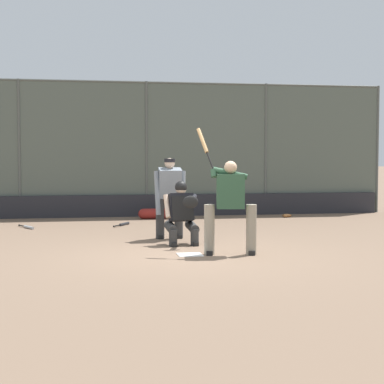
# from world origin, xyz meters

# --- Properties ---
(ground_plane) EXTENTS (160.00, 160.00, 0.00)m
(ground_plane) POSITION_xyz_m (0.00, 0.00, 0.00)
(ground_plane) COLOR #7A604C
(home_plate_marker) EXTENTS (0.43, 0.43, 0.01)m
(home_plate_marker) POSITION_xyz_m (0.00, 0.00, 0.01)
(home_plate_marker) COLOR white
(home_plate_marker) RESTS_ON ground_plane
(backstop_fence) EXTENTS (14.22, 0.08, 3.85)m
(backstop_fence) POSITION_xyz_m (0.00, -7.32, 2.02)
(backstop_fence) COLOR #515651
(backstop_fence) RESTS_ON ground_plane
(padding_wall) EXTENTS (13.86, 0.18, 0.62)m
(padding_wall) POSITION_xyz_m (0.00, -7.22, 0.31)
(padding_wall) COLOR #28282D
(padding_wall) RESTS_ON ground_plane
(bleachers_beyond) EXTENTS (9.90, 2.50, 1.48)m
(bleachers_beyond) POSITION_xyz_m (-0.30, -9.83, 0.48)
(bleachers_beyond) COLOR slate
(bleachers_beyond) RESTS_ON ground_plane
(batter_at_plate) EXTENTS (0.98, 0.76, 2.24)m
(batter_at_plate) POSITION_xyz_m (-0.70, 0.07, 0.90)
(batter_at_plate) COLOR gray
(batter_at_plate) RESTS_ON ground_plane
(catcher_behind_plate) EXTENTS (0.66, 0.78, 1.25)m
(catcher_behind_plate) POSITION_xyz_m (-0.06, -1.30, 0.65)
(catcher_behind_plate) COLOR #333333
(catcher_behind_plate) RESTS_ON ground_plane
(umpire_home) EXTENTS (0.69, 0.41, 1.69)m
(umpire_home) POSITION_xyz_m (0.04, -2.25, 0.91)
(umpire_home) COLOR #333333
(umpire_home) RESTS_ON ground_plane
(spare_bat_near_backstop) EXTENTS (0.45, 0.72, 0.07)m
(spare_bat_near_backstop) POSITION_xyz_m (0.84, -4.91, 0.03)
(spare_bat_near_backstop) COLOR black
(spare_bat_near_backstop) RESTS_ON ground_plane
(spare_bat_by_padding) EXTENTS (0.43, 0.76, 0.07)m
(spare_bat_by_padding) POSITION_xyz_m (3.13, -4.68, 0.03)
(spare_bat_by_padding) COLOR black
(spare_bat_by_padding) RESTS_ON ground_plane
(fielding_glove_on_dirt) EXTENTS (0.28, 0.21, 0.10)m
(fielding_glove_on_dirt) POSITION_xyz_m (-3.83, -6.22, 0.05)
(fielding_glove_on_dirt) COLOR brown
(fielding_glove_on_dirt) RESTS_ON ground_plane
(equipment_bag_dugout_side) EXTENTS (1.09, 0.28, 0.28)m
(equipment_bag_dugout_side) POSITION_xyz_m (-0.22, -6.46, 0.14)
(equipment_bag_dugout_side) COLOR maroon
(equipment_bag_dugout_side) RESTS_ON ground_plane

